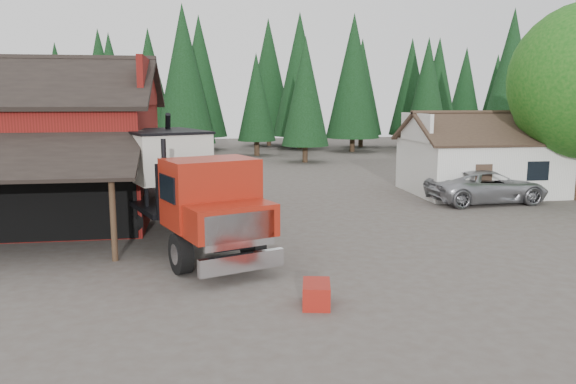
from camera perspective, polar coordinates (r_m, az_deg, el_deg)
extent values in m
plane|color=#4C423B|center=(17.48, 0.53, -8.11)|extent=(120.00, 120.00, 0.00)
cube|color=maroon|center=(27.84, -26.15, 2.75)|extent=(12.00, 10.00, 5.00)
cube|color=black|center=(30.10, -25.24, 9.94)|extent=(12.80, 5.53, 2.35)
cube|color=maroon|center=(26.55, -14.04, 10.73)|extent=(0.25, 7.00, 2.00)
cylinder|color=#382619|center=(19.15, -17.33, -2.65)|extent=(0.20, 0.20, 2.80)
cube|color=silver|center=(33.59, 19.12, 2.46)|extent=(8.00, 6.00, 3.00)
cube|color=#38281E|center=(32.10, 20.59, 6.12)|extent=(8.60, 3.42, 1.80)
cube|color=#38281E|center=(34.74, 18.16, 6.45)|extent=(8.60, 3.42, 1.80)
cube|color=silver|center=(31.73, 12.90, 6.45)|extent=(0.20, 4.20, 1.50)
cube|color=silver|center=(35.47, 25.06, 6.09)|extent=(0.20, 4.20, 1.50)
cube|color=#38281E|center=(30.31, 19.22, 0.80)|extent=(0.90, 0.06, 2.00)
cube|color=black|center=(31.76, 24.06, 1.97)|extent=(1.20, 0.06, 1.00)
sphere|color=#124F12|center=(32.95, 25.60, 8.05)|extent=(4.40, 4.40, 4.40)
cylinder|color=#382619|center=(47.46, 1.75, 4.01)|extent=(0.44, 0.44, 1.60)
cone|color=black|center=(47.26, 1.78, 10.18)|extent=(3.96, 3.96, 9.00)
cylinder|color=#382619|center=(49.32, 21.29, 3.58)|extent=(0.44, 0.44, 1.60)
cone|color=black|center=(49.15, 21.72, 10.67)|extent=(4.84, 4.84, 11.00)
cylinder|color=#382619|center=(50.65, -10.32, 4.21)|extent=(0.44, 0.44, 1.60)
cone|color=black|center=(50.50, -10.55, 11.68)|extent=(5.28, 5.28, 12.00)
cylinder|color=black|center=(17.43, -10.82, -6.17)|extent=(0.83, 1.32, 1.26)
cylinder|color=black|center=(18.32, -3.65, -5.25)|extent=(0.83, 1.32, 1.26)
cylinder|color=black|center=(22.58, -15.41, -2.77)|extent=(0.83, 1.32, 1.26)
cylinder|color=black|center=(23.27, -9.65, -2.20)|extent=(0.83, 1.32, 1.26)
cylinder|color=black|center=(24.11, -16.37, -2.05)|extent=(0.83, 1.32, 1.26)
cylinder|color=black|center=(24.76, -10.94, -1.54)|extent=(0.83, 1.32, 1.26)
cube|color=black|center=(21.09, -11.03, -2.17)|extent=(4.70, 9.67, 0.46)
cube|color=silver|center=(16.27, -4.70, -7.16)|extent=(2.54, 1.14, 0.52)
cube|color=silver|center=(16.13, -4.91, -3.92)|extent=(2.08, 0.89, 1.03)
cube|color=maroon|center=(16.71, -5.92, -2.87)|extent=(2.95, 2.32, 0.98)
cube|color=maroon|center=(17.94, -7.89, -0.01)|extent=(3.27, 2.81, 2.12)
cube|color=black|center=(17.05, -6.76, 0.70)|extent=(2.29, 0.95, 1.03)
cylinder|color=black|center=(18.44, -12.45, 2.10)|extent=(0.21, 0.21, 2.07)
cube|color=black|center=(19.01, -9.18, 0.32)|extent=(2.68, 1.13, 1.84)
cube|color=black|center=(22.53, -12.38, -0.68)|extent=(5.11, 7.27, 0.18)
cube|color=beige|center=(22.30, -12.53, 3.63)|extent=(3.82, 4.48, 1.84)
cone|color=beige|center=(22.45, -12.43, 0.71)|extent=(3.26, 3.26, 0.80)
cube|color=black|center=(22.23, -12.62, 6.04)|extent=(3.97, 4.63, 0.09)
cylinder|color=black|center=(24.05, -12.10, 3.77)|extent=(0.47, 2.55, 3.50)
cube|color=maroon|center=(24.92, -15.83, 0.89)|extent=(0.97, 1.10, 0.52)
cylinder|color=silver|center=(19.39, -5.00, -3.39)|extent=(1.01, 1.30, 0.64)
imported|color=#9B9CA2|center=(30.46, 19.56, 0.54)|extent=(6.31, 3.22, 1.71)
cube|color=maroon|center=(14.71, 2.90, -10.31)|extent=(0.90, 1.22, 0.60)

